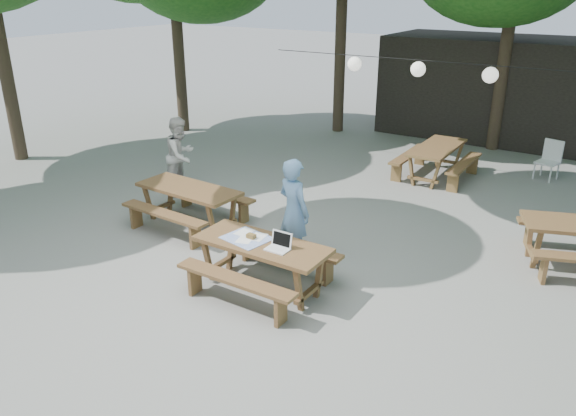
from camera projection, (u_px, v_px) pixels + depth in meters
The scene contains 11 objects.
ground at pixel (281, 272), 8.82m from camera, with size 80.00×80.00×0.00m, color slate.
pavilion at pixel (494, 87), 16.24m from camera, with size 6.00×3.00×2.80m, color black.
main_picnic_table at pixel (262, 265), 8.23m from camera, with size 2.00×1.58×0.75m.
picnic_table_nw at pixel (190, 206), 10.40m from camera, with size 2.03×1.66×0.75m.
picnic_table_far_e at pixel (436, 161), 12.95m from camera, with size 1.58×2.00×0.75m.
woman at pixel (294, 212), 8.86m from camera, with size 0.64×0.42×1.75m, color #75A4D6.
second_person at pixel (181, 156), 11.87m from camera, with size 0.80×0.63×1.65m, color silver.
plastic_chair at pixel (547, 168), 12.89m from camera, with size 0.54×0.54×0.90m.
laptop at pixel (279, 245), 7.89m from camera, with size 0.33×0.26×0.24m.
tabletop_clutter at pixel (248, 237), 8.23m from camera, with size 0.74×0.66×0.08m.
paper_lanterns at pixel (419, 69), 12.69m from camera, with size 9.00×0.34×0.38m.
Camera 1 is at (4.30, -6.50, 4.26)m, focal length 35.00 mm.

